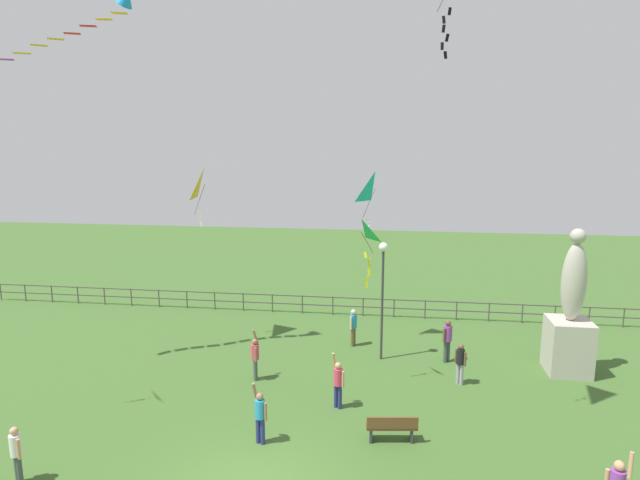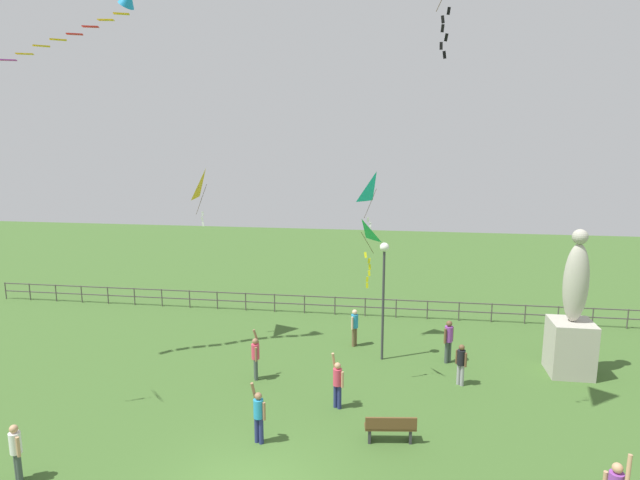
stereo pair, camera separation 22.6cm
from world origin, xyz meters
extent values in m
cube|color=#B2AD9E|center=(10.18, 8.45, 1.04)|extent=(1.53, 1.53, 2.07)
ellipsoid|color=#B2AD9E|center=(10.18, 8.45, 3.56)|extent=(0.90, 0.76, 2.98)
sphere|color=#B2AD9E|center=(10.18, 8.45, 5.30)|extent=(0.56, 0.56, 0.56)
cylinder|color=#38383D|center=(3.11, 8.73, 2.25)|extent=(0.10, 0.10, 4.50)
sphere|color=white|center=(3.11, 8.73, 4.65)|extent=(0.36, 0.36, 0.36)
cube|color=brown|center=(3.55, 2.78, 0.45)|extent=(1.54, 0.59, 0.06)
cube|color=brown|center=(3.57, 2.60, 0.67)|extent=(1.49, 0.26, 0.36)
cube|color=#333338|center=(2.95, 2.70, 0.23)|extent=(0.08, 0.36, 0.45)
cube|color=#333338|center=(4.14, 2.86, 0.23)|extent=(0.08, 0.36, 0.45)
cylinder|color=navy|center=(-0.33, 2.15, 0.40)|extent=(0.14, 0.14, 0.80)
cylinder|color=navy|center=(-0.18, 2.10, 0.40)|extent=(0.14, 0.14, 0.80)
cylinder|color=#268CBF|center=(-0.26, 2.12, 1.09)|extent=(0.29, 0.29, 0.57)
sphere|color=#8C6647|center=(-0.26, 2.12, 1.48)|extent=(0.22, 0.22, 0.22)
cylinder|color=#8C6647|center=(-0.43, 2.23, 1.59)|extent=(0.16, 0.25, 0.54)
cylinder|color=#8C6647|center=(-0.07, 2.06, 1.05)|extent=(0.09, 0.09, 0.54)
cylinder|color=navy|center=(1.71, 4.55, 0.40)|extent=(0.14, 0.14, 0.81)
cylinder|color=navy|center=(1.85, 4.47, 0.40)|extent=(0.14, 0.14, 0.81)
cylinder|color=#D83F59|center=(1.78, 4.51, 1.10)|extent=(0.30, 0.30, 0.57)
sphere|color=tan|center=(1.78, 4.51, 1.49)|extent=(0.22, 0.22, 0.22)
cylinder|color=tan|center=(1.63, 4.65, 1.60)|extent=(0.18, 0.22, 0.55)
cylinder|color=tan|center=(1.95, 4.42, 1.06)|extent=(0.09, 0.09, 0.54)
sphere|color=tan|center=(8.57, -0.23, 1.61)|extent=(0.23, 0.23, 0.23)
cylinder|color=tan|center=(8.74, -0.37, 1.73)|extent=(0.17, 0.20, 0.59)
cylinder|color=#99999E|center=(5.94, 6.88, 0.39)|extent=(0.13, 0.13, 0.78)
cylinder|color=#99999E|center=(6.05, 6.78, 0.39)|extent=(0.13, 0.13, 0.78)
cylinder|color=black|center=(6.00, 6.83, 1.06)|extent=(0.29, 0.29, 0.55)
sphere|color=brown|center=(6.00, 6.83, 1.44)|extent=(0.21, 0.21, 0.21)
cylinder|color=brown|center=(5.85, 6.96, 1.03)|extent=(0.09, 0.09, 0.53)
cylinder|color=brown|center=(6.14, 6.71, 1.03)|extent=(0.09, 0.09, 0.53)
cylinder|color=#3F4C47|center=(-1.49, 6.29, 0.40)|extent=(0.14, 0.14, 0.81)
cylinder|color=#3F4C47|center=(-1.44, 6.14, 0.40)|extent=(0.14, 0.14, 0.81)
cylinder|color=#D83F59|center=(-1.46, 6.21, 1.09)|extent=(0.29, 0.29, 0.57)
sphere|color=#8C6647|center=(-1.46, 6.21, 1.48)|extent=(0.22, 0.22, 0.22)
cylinder|color=#8C6647|center=(-1.49, 6.41, 1.60)|extent=(0.25, 0.17, 0.54)
cylinder|color=#8C6647|center=(-1.39, 6.03, 1.06)|extent=(0.09, 0.09, 0.54)
cylinder|color=#3F4C47|center=(-5.94, -0.57, 0.40)|extent=(0.14, 0.14, 0.80)
cylinder|color=#3F4C47|center=(-6.07, -0.48, 0.40)|extent=(0.14, 0.14, 0.80)
cylinder|color=white|center=(-6.00, -0.52, 1.09)|extent=(0.29, 0.29, 0.57)
sphere|color=tan|center=(-6.00, -0.52, 1.48)|extent=(0.22, 0.22, 0.22)
cylinder|color=tan|center=(-5.84, -0.63, 1.05)|extent=(0.09, 0.09, 0.54)
cylinder|color=tan|center=(-6.17, -0.42, 1.05)|extent=(0.09, 0.09, 0.54)
cylinder|color=#3F4C47|center=(5.78, 8.86, 0.44)|extent=(0.15, 0.15, 0.88)
cylinder|color=#3F4C47|center=(5.66, 8.74, 0.44)|extent=(0.15, 0.15, 0.88)
cylinder|color=purple|center=(5.72, 8.80, 1.20)|extent=(0.32, 0.32, 0.63)
sphere|color=brown|center=(5.72, 8.80, 1.63)|extent=(0.24, 0.24, 0.24)
cylinder|color=brown|center=(5.87, 8.96, 1.16)|extent=(0.10, 0.10, 0.59)
cylinder|color=brown|center=(5.58, 8.65, 1.16)|extent=(0.10, 0.10, 0.59)
cylinder|color=brown|center=(1.92, 10.07, 0.41)|extent=(0.14, 0.14, 0.83)
cylinder|color=brown|center=(1.85, 9.92, 0.41)|extent=(0.14, 0.14, 0.83)
cylinder|color=#268CBF|center=(1.89, 10.00, 1.12)|extent=(0.30, 0.30, 0.58)
sphere|color=beige|center=(1.89, 10.00, 1.52)|extent=(0.22, 0.22, 0.22)
cylinder|color=beige|center=(1.97, 10.18, 1.08)|extent=(0.09, 0.09, 0.55)
cylinder|color=beige|center=(1.80, 9.81, 1.08)|extent=(0.09, 0.09, 0.55)
pyramid|color=#1EB759|center=(2.38, 6.17, 5.66)|extent=(0.84, 0.88, 0.80)
cylinder|color=#4C381E|center=(2.59, 6.33, 5.27)|extent=(0.43, 0.33, 0.80)
cube|color=yellow|center=(2.53, 6.30, 4.84)|extent=(0.11, 0.05, 0.21)
cube|color=yellow|center=(2.65, 6.36, 4.62)|extent=(0.11, 0.03, 0.21)
cube|color=yellow|center=(2.68, 6.37, 4.40)|extent=(0.09, 0.03, 0.20)
cube|color=yellow|center=(2.66, 6.37, 4.18)|extent=(0.10, 0.01, 0.20)
cube|color=yellow|center=(2.60, 6.33, 3.96)|extent=(0.10, 0.03, 0.20)
cube|color=yellow|center=(2.60, 6.33, 3.74)|extent=(0.09, 0.02, 0.20)
pyramid|color=#19B2B2|center=(2.70, 10.20, 6.78)|extent=(0.99, 1.00, 1.30)
cylinder|color=#4C381E|center=(2.44, 10.42, 6.13)|extent=(0.54, 0.47, 1.30)
cube|color=white|center=(2.36, 10.38, 5.48)|extent=(0.09, 0.04, 0.20)
cube|color=white|center=(2.46, 10.43, 5.26)|extent=(0.08, 0.03, 0.20)
cube|color=white|center=(2.47, 10.44, 5.04)|extent=(0.11, 0.04, 0.21)
cube|color=black|center=(4.77, 3.38, 12.08)|extent=(0.10, 0.03, 0.21)
cube|color=black|center=(4.62, 3.30, 11.86)|extent=(0.11, 0.02, 0.21)
cube|color=black|center=(4.62, 3.30, 11.64)|extent=(0.10, 0.03, 0.20)
cube|color=black|center=(4.73, 3.36, 11.42)|extent=(0.11, 0.05, 0.21)
cube|color=black|center=(4.60, 3.29, 11.20)|extent=(0.08, 0.02, 0.20)
cube|color=black|center=(4.70, 3.34, 10.98)|extent=(0.11, 0.02, 0.21)
pyramid|color=yellow|center=(-4.43, 9.80, 6.92)|extent=(0.69, 1.26, 1.29)
cylinder|color=#4C381E|center=(-4.67, 9.77, 6.28)|extent=(0.51, 0.09, 1.29)
cube|color=white|center=(-4.65, 9.78, 5.66)|extent=(0.08, 0.03, 0.20)
cube|color=white|center=(-4.67, 9.77, 5.44)|extent=(0.11, 0.03, 0.21)
cube|color=white|center=(-4.65, 9.78, 5.22)|extent=(0.11, 0.01, 0.21)
cube|color=yellow|center=(-6.60, 7.58, 13.29)|extent=(0.61, 0.44, 0.03)
cube|color=yellow|center=(-7.13, 7.42, 13.06)|extent=(0.59, 0.34, 0.03)
cube|color=red|center=(-7.67, 7.28, 12.81)|extent=(0.61, 0.41, 0.03)
cube|color=red|center=(-8.18, 7.07, 12.53)|extent=(0.61, 0.45, 0.03)
cube|color=yellow|center=(-8.67, 6.79, 12.30)|extent=(0.60, 0.51, 0.03)
cube|color=yellow|center=(-9.13, 6.47, 12.05)|extent=(0.59, 0.52, 0.03)
cube|color=yellow|center=(-9.61, 6.20, 11.75)|extent=(0.61, 0.44, 0.03)
cube|color=#B22DB2|center=(-10.12, 5.98, 11.52)|extent=(0.61, 0.44, 0.03)
cylinder|color=#4C4742|center=(-17.97, 14.00, 0.47)|extent=(0.06, 0.06, 0.95)
cylinder|color=#4C4742|center=(-16.49, 14.00, 0.47)|extent=(0.06, 0.06, 0.95)
cylinder|color=#4C4742|center=(-14.90, 14.00, 0.47)|extent=(0.06, 0.06, 0.95)
cylinder|color=#4C4742|center=(-13.38, 14.00, 0.47)|extent=(0.06, 0.06, 0.95)
cylinder|color=#4C4742|center=(-11.83, 14.00, 0.47)|extent=(0.06, 0.06, 0.95)
cylinder|color=#4C4742|center=(-10.30, 14.00, 0.47)|extent=(0.06, 0.06, 0.95)
cylinder|color=#4C4742|center=(-8.74, 14.00, 0.47)|extent=(0.06, 0.06, 0.95)
cylinder|color=#4C4742|center=(-7.19, 14.00, 0.47)|extent=(0.06, 0.06, 0.95)
cylinder|color=#4C4742|center=(-5.67, 14.00, 0.47)|extent=(0.06, 0.06, 0.95)
cylinder|color=#4C4742|center=(-4.13, 14.00, 0.47)|extent=(0.06, 0.06, 0.95)
cylinder|color=#4C4742|center=(-2.59, 14.00, 0.47)|extent=(0.06, 0.06, 0.95)
cylinder|color=#4C4742|center=(-1.01, 14.00, 0.47)|extent=(0.06, 0.06, 0.95)
cylinder|color=#4C4742|center=(0.56, 14.00, 0.47)|extent=(0.06, 0.06, 0.95)
cylinder|color=#4C4742|center=(2.09, 14.00, 0.47)|extent=(0.06, 0.06, 0.95)
cylinder|color=#4C4742|center=(3.64, 14.00, 0.47)|extent=(0.06, 0.06, 0.95)
cylinder|color=#4C4742|center=(5.17, 14.00, 0.47)|extent=(0.06, 0.06, 0.95)
cylinder|color=#4C4742|center=(6.70, 14.00, 0.47)|extent=(0.06, 0.06, 0.95)
cylinder|color=#4C4742|center=(8.25, 14.00, 0.47)|extent=(0.06, 0.06, 0.95)
cylinder|color=#4C4742|center=(9.81, 14.00, 0.47)|extent=(0.06, 0.06, 0.95)
cylinder|color=#4C4742|center=(11.32, 14.00, 0.47)|extent=(0.06, 0.06, 0.95)
cylinder|color=#4C4742|center=(12.89, 14.00, 0.47)|extent=(0.06, 0.06, 0.95)
cylinder|color=#4C4742|center=(14.43, 14.00, 0.47)|extent=(0.06, 0.06, 0.95)
cube|color=#4C4742|center=(0.00, 14.00, 0.91)|extent=(36.00, 0.05, 0.05)
cube|color=#4C4742|center=(0.00, 14.00, 0.47)|extent=(36.00, 0.05, 0.05)
camera|label=1|loc=(3.37, -11.73, 8.77)|focal=29.81mm
camera|label=2|loc=(3.60, -11.69, 8.77)|focal=29.81mm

